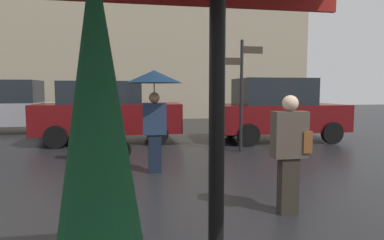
# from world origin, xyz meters

# --- Properties ---
(folded_patio_umbrella_far) EXTENTS (0.45, 0.45, 2.17)m
(folded_patio_umbrella_far) POSITION_xyz_m (-0.95, -1.11, 1.46)
(folded_patio_umbrella_far) COLOR black
(folded_patio_umbrella_far) RESTS_ON ground
(pedestrian_with_umbrella) EXTENTS (1.08, 1.08, 2.00)m
(pedestrian_with_umbrella) POSITION_xyz_m (-0.42, 3.93, 1.63)
(pedestrian_with_umbrella) COLOR black
(pedestrian_with_umbrella) RESTS_ON ground
(pedestrian_with_bag) EXTENTS (0.48, 0.24, 1.56)m
(pedestrian_with_bag) POSITION_xyz_m (1.18, 1.48, 0.88)
(pedestrian_with_bag) COLOR #2A241E
(pedestrian_with_bag) RESTS_ON ground
(parked_scooter) EXTENTS (1.36, 0.32, 1.23)m
(parked_scooter) POSITION_xyz_m (-1.62, 5.27, 0.55)
(parked_scooter) COLOR black
(parked_scooter) RESTS_ON ground
(parked_car_left) EXTENTS (4.09, 2.00, 1.99)m
(parked_car_left) POSITION_xyz_m (3.69, 7.39, 1.00)
(parked_car_left) COLOR #590C0F
(parked_car_left) RESTS_ON ground
(parked_car_right) EXTENTS (4.34, 1.89, 1.89)m
(parked_car_right) POSITION_xyz_m (-1.63, 7.96, 0.96)
(parked_car_right) COLOR #590C0F
(parked_car_right) RESTS_ON ground
(parked_car_distant) EXTENTS (4.35, 1.91, 2.00)m
(parked_car_distant) POSITION_xyz_m (-5.47, 11.00, 0.99)
(parked_car_distant) COLOR gray
(parked_car_distant) RESTS_ON ground
(street_signpost) EXTENTS (1.08, 0.08, 2.91)m
(street_signpost) POSITION_xyz_m (1.96, 5.77, 1.77)
(street_signpost) COLOR black
(street_signpost) RESTS_ON ground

